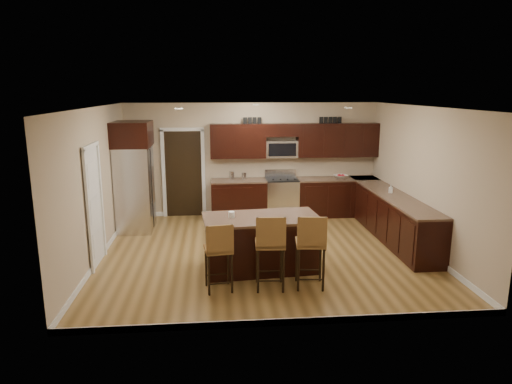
{
  "coord_description": "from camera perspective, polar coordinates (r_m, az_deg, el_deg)",
  "views": [
    {
      "loc": [
        -0.88,
        -8.09,
        3.0
      ],
      "look_at": [
        -0.12,
        0.4,
        1.08
      ],
      "focal_mm": 32.0,
      "sensor_mm": 36.0,
      "label": 1
    }
  ],
  "objects": [
    {
      "name": "stool_left",
      "position": [
        6.87,
        -4.65,
        -7.14
      ],
      "size": [
        0.46,
        0.46,
        1.08
      ],
      "rotation": [
        0.0,
        0.0,
        0.14
      ],
      "color": "olive",
      "rests_on": "floor"
    },
    {
      "name": "floor_mat",
      "position": [
        10.02,
        -0.79,
        -4.69
      ],
      "size": [
        0.96,
        0.76,
        0.01
      ],
      "primitive_type": "cube",
      "rotation": [
        0.0,
        0.0,
        -0.26
      ],
      "color": "brown",
      "rests_on": "floor"
    },
    {
      "name": "refrigerator",
      "position": [
        10.08,
        -14.97,
        2.0
      ],
      "size": [
        0.79,
        0.97,
        2.35
      ],
      "color": "silver",
      "rests_on": "floor"
    },
    {
      "name": "wall_back",
      "position": [
        11.0,
        -0.46,
        4.07
      ],
      "size": [
        6.0,
        0.0,
        6.0
      ],
      "primitive_type": "plane",
      "rotation": [
        1.57,
        0.0,
        0.0
      ],
      "color": "tan",
      "rests_on": "floor"
    },
    {
      "name": "stool_right",
      "position": [
        6.99,
        6.88,
        -6.33
      ],
      "size": [
        0.48,
        0.48,
        1.17
      ],
      "rotation": [
        0.0,
        0.0,
        -0.1
      ],
      "color": "olive",
      "rests_on": "floor"
    },
    {
      "name": "doorway",
      "position": [
        11.03,
        -9.03,
        2.25
      ],
      "size": [
        0.85,
        0.03,
        2.06
      ],
      "primitive_type": "cube",
      "color": "black",
      "rests_on": "floor"
    },
    {
      "name": "ceiling",
      "position": [
        8.14,
        1.12,
        10.59
      ],
      "size": [
        6.0,
        6.0,
        0.0
      ],
      "primitive_type": "plane",
      "rotation": [
        3.14,
        0.0,
        0.0
      ],
      "color": "silver",
      "rests_on": "wall_back"
    },
    {
      "name": "canister_short",
      "position": [
        10.74,
        -1.52,
        1.98
      ],
      "size": [
        0.11,
        0.11,
        0.17
      ],
      "primitive_type": "cylinder",
      "color": "silver",
      "rests_on": "base_cabinets"
    },
    {
      "name": "pantry_door",
      "position": [
        8.3,
        -19.61,
        -1.84
      ],
      "size": [
        0.03,
        0.8,
        2.04
      ],
      "primitive_type": "cube",
      "color": "white",
      "rests_on": "floor"
    },
    {
      "name": "base_cabinets",
      "position": [
        10.25,
        10.81,
        -1.88
      ],
      "size": [
        4.02,
        3.96,
        0.92
      ],
      "color": "black",
      "rests_on": "floor"
    },
    {
      "name": "fruit_bowl",
      "position": [
        11.14,
        10.55,
        1.93
      ],
      "size": [
        0.39,
        0.39,
        0.08
      ],
      "primitive_type": "imported",
      "rotation": [
        0.0,
        0.0,
        0.24
      ],
      "color": "silver",
      "rests_on": "base_cabinets"
    },
    {
      "name": "island",
      "position": [
        7.78,
        0.67,
        -6.58
      ],
      "size": [
        2.02,
        1.19,
        0.92
      ],
      "rotation": [
        0.0,
        0.0,
        0.09
      ],
      "color": "black",
      "rests_on": "floor"
    },
    {
      "name": "canister_tall",
      "position": [
        10.73,
        -3.05,
        2.05
      ],
      "size": [
        0.12,
        0.12,
        0.2
      ],
      "primitive_type": "cylinder",
      "color": "silver",
      "rests_on": "base_cabinets"
    },
    {
      "name": "wall_left",
      "position": [
        8.52,
        -19.41,
        0.81
      ],
      "size": [
        0.0,
        5.5,
        5.5
      ],
      "primitive_type": "plane",
      "rotation": [
        1.57,
        0.0,
        1.57
      ],
      "color": "tan",
      "rests_on": "floor"
    },
    {
      "name": "microwave",
      "position": [
        10.89,
        3.19,
        5.4
      ],
      "size": [
        0.76,
        0.31,
        0.4
      ],
      "primitive_type": "cube",
      "color": "silver",
      "rests_on": "upper_cabinets"
    },
    {
      "name": "floor",
      "position": [
        8.67,
        1.04,
        -7.55
      ],
      "size": [
        6.0,
        6.0,
        0.0
      ],
      "primitive_type": "plane",
      "color": "olive",
      "rests_on": "ground"
    },
    {
      "name": "stool_mid",
      "position": [
        6.89,
        1.8,
        -6.47
      ],
      "size": [
        0.46,
        0.46,
        1.18
      ],
      "rotation": [
        0.0,
        0.0,
        -0.05
      ],
      "color": "olive",
      "rests_on": "floor"
    },
    {
      "name": "soap_bottle",
      "position": [
        9.78,
        16.49,
        0.39
      ],
      "size": [
        0.1,
        0.1,
        0.17
      ],
      "primitive_type": "imported",
      "rotation": [
        0.0,
        0.0,
        -0.35
      ],
      "color": "#B2B2B2",
      "rests_on": "base_cabinets"
    },
    {
      "name": "upper_cabinets",
      "position": [
        10.9,
        5.12,
        6.54
      ],
      "size": [
        4.0,
        0.33,
        0.8
      ],
      "color": "black",
      "rests_on": "wall_back"
    },
    {
      "name": "letter_decor",
      "position": [
        10.84,
        4.41,
        8.93
      ],
      "size": [
        2.2,
        0.03,
        0.15
      ],
      "primitive_type": null,
      "color": "black",
      "rests_on": "upper_cabinets"
    },
    {
      "name": "range",
      "position": [
        10.95,
        3.23,
        -0.67
      ],
      "size": [
        0.76,
        0.64,
        1.11
      ],
      "color": "silver",
      "rests_on": "floor"
    },
    {
      "name": "wall_right",
      "position": [
        9.12,
        20.18,
        1.49
      ],
      "size": [
        0.0,
        5.5,
        5.5
      ],
      "primitive_type": "plane",
      "rotation": [
        1.57,
        0.0,
        -1.57
      ],
      "color": "tan",
      "rests_on": "floor"
    },
    {
      "name": "island_jar",
      "position": [
        7.59,
        -3.08,
        -2.83
      ],
      "size": [
        0.1,
        0.1,
        0.1
      ],
      "primitive_type": "cylinder",
      "color": "white",
      "rests_on": "island"
    }
  ]
}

